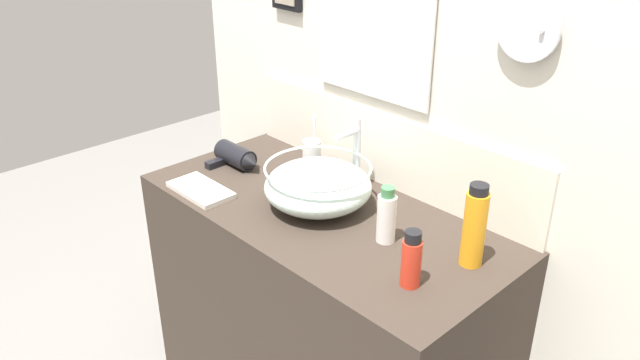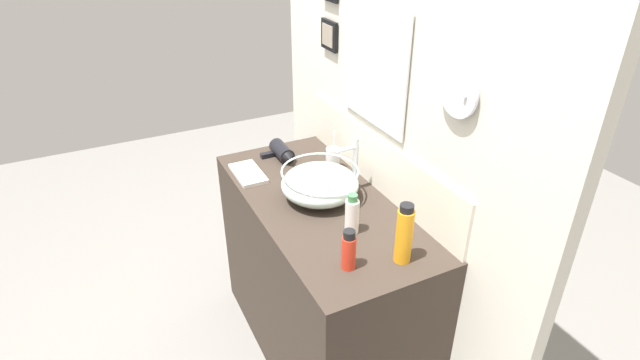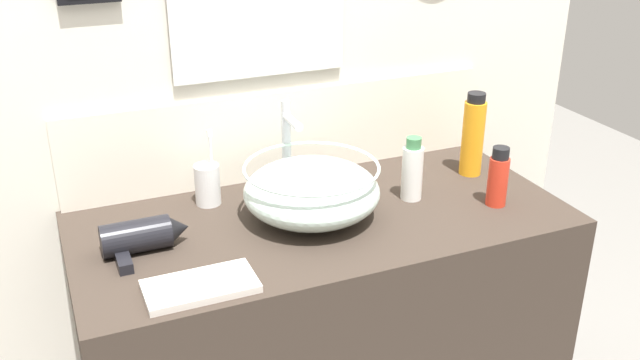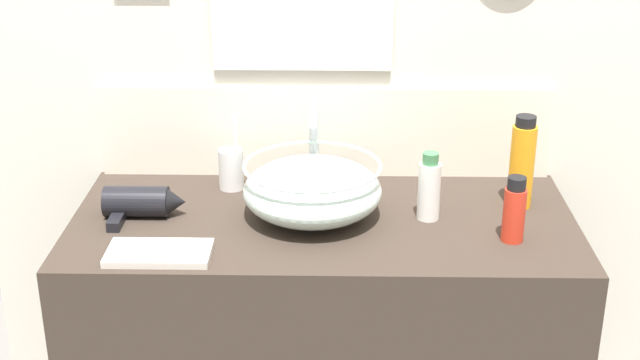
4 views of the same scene
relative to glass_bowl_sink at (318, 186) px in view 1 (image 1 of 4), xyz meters
The scene contains 10 objects.
vanity_counter 0.51m from the glass_bowl_sink, 18.31° to the right, with size 1.21×0.56×0.88m, color #382D26.
back_panel 0.38m from the glass_bowl_sink, 85.35° to the left, with size 1.86×0.10×2.36m.
glass_bowl_sink is the anchor object (origin of this frame).
faucet 0.17m from the glass_bowl_sink, 90.00° to the left, with size 0.02×0.11×0.25m.
hair_drier 0.41m from the glass_bowl_sink, behind, with size 0.19×0.13×0.07m.
toothbrush_cup 0.27m from the glass_bowl_sink, 140.94° to the left, with size 0.06×0.06×0.20m.
lotion_bottle 0.47m from the glass_bowl_sink, 14.22° to the right, with size 0.05×0.05×0.15m.
shampoo_bottle 0.28m from the glass_bowl_sink, ahead, with size 0.05×0.05×0.17m.
spray_bottle 0.51m from the glass_bowl_sink, ahead, with size 0.06×0.06×0.23m.
hand_towel 0.40m from the glass_bowl_sink, 147.67° to the right, with size 0.23×0.12×0.02m, color silver.
Camera 1 is at (1.21, -1.16, 1.81)m, focal length 35.00 mm.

